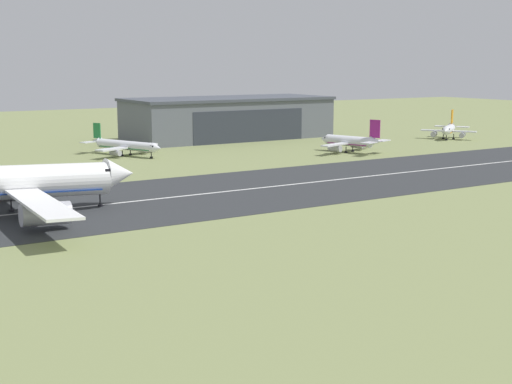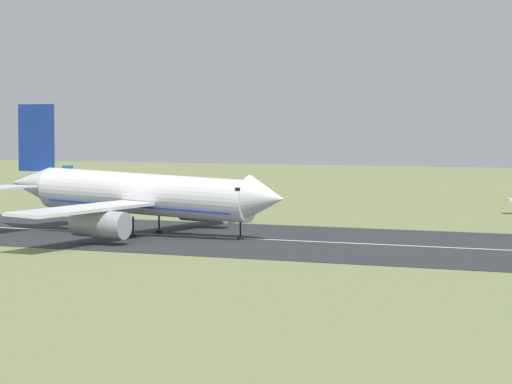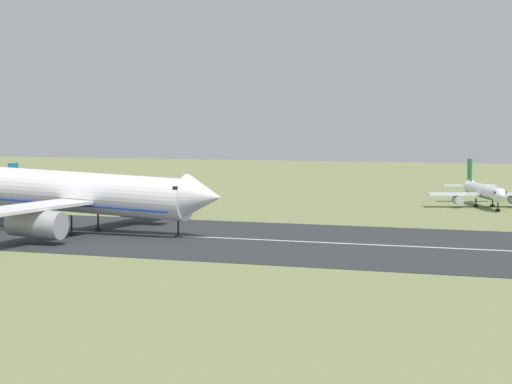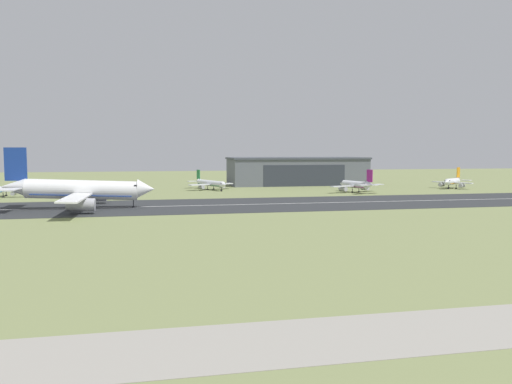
{
  "view_description": "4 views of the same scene",
  "coord_description": "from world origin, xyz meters",
  "px_view_note": "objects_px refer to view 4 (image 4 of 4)",
  "views": [
    {
      "loc": [
        -72.0,
        13.01,
        24.1
      ],
      "look_at": [
        -15.9,
        103.56,
        4.89
      ],
      "focal_mm": 50.0,
      "sensor_mm": 36.0,
      "label": 1
    },
    {
      "loc": [
        34.84,
        -9.95,
        14.82
      ],
      "look_at": [
        -19.67,
        106.99,
        7.51
      ],
      "focal_mm": 85.0,
      "sensor_mm": 36.0,
      "label": 2
    },
    {
      "loc": [
        23.97,
        13.01,
        14.63
      ],
      "look_at": [
        -6.48,
        91.02,
        8.93
      ],
      "focal_mm": 70.0,
      "sensor_mm": 36.0,
      "label": 3
    },
    {
      "loc": [
        -25.75,
        -20.4,
        16.56
      ],
      "look_at": [
        0.65,
        108.62,
        5.65
      ],
      "focal_mm": 35.0,
      "sensor_mm": 36.0,
      "label": 4
    }
  ],
  "objects_px": {
    "airplane_parked_far_east": "(453,182)",
    "airplane_parked_east": "(210,183)",
    "airplane_parked_centre": "(356,185)",
    "airplane_landing": "(81,190)"
  },
  "relations": [
    {
      "from": "airplane_parked_far_east",
      "to": "airplane_parked_east",
      "type": "bearing_deg",
      "value": 171.72
    },
    {
      "from": "airplane_parked_centre",
      "to": "airplane_parked_far_east",
      "type": "xyz_separation_m",
      "value": [
        49.64,
        10.56,
        0.04
      ]
    },
    {
      "from": "airplane_parked_far_east",
      "to": "airplane_landing",
      "type": "bearing_deg",
      "value": -162.37
    },
    {
      "from": "airplane_parked_centre",
      "to": "airplane_parked_far_east",
      "type": "height_order",
      "value": "airplane_parked_centre"
    },
    {
      "from": "airplane_parked_centre",
      "to": "airplane_parked_far_east",
      "type": "distance_m",
      "value": 50.75
    },
    {
      "from": "airplane_landing",
      "to": "airplane_parked_east",
      "type": "distance_m",
      "value": 76.55
    },
    {
      "from": "airplane_landing",
      "to": "airplane_parked_centre",
      "type": "bearing_deg",
      "value": 20.32
    },
    {
      "from": "airplane_landing",
      "to": "airplane_parked_centre",
      "type": "height_order",
      "value": "airplane_landing"
    },
    {
      "from": "airplane_landing",
      "to": "airplane_parked_far_east",
      "type": "relative_size",
      "value": 3.26
    },
    {
      "from": "airplane_parked_centre",
      "to": "airplane_parked_east",
      "type": "bearing_deg",
      "value": 154.95
    }
  ]
}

